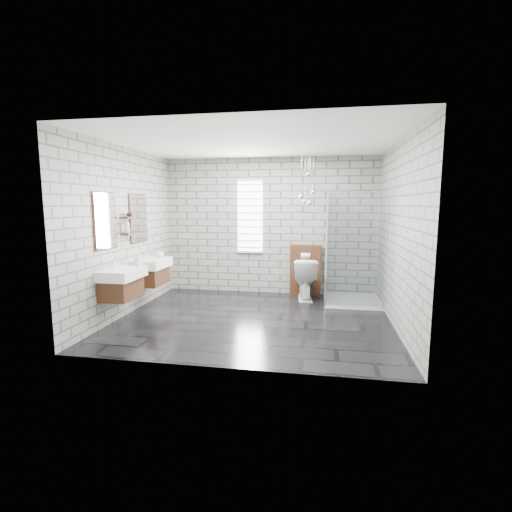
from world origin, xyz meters
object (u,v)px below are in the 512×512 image
(vanity_right, at_px, (150,264))
(shower_enclosure, at_px, (347,276))
(vanity_left, at_px, (120,275))
(cistern_panel, at_px, (305,270))
(toilet, at_px, (305,278))

(vanity_right, distance_m, shower_enclosure, 3.51)
(vanity_left, distance_m, shower_enclosure, 3.86)
(vanity_left, relative_size, shower_enclosure, 0.77)
(cistern_panel, bearing_deg, vanity_left, -138.81)
(vanity_left, xyz_separation_m, toilet, (2.64, 2.02, -0.36))
(shower_enclosure, relative_size, toilet, 2.59)
(vanity_right, bearing_deg, shower_enclosure, 13.21)
(vanity_left, relative_size, vanity_right, 1.00)
(vanity_right, distance_m, cistern_panel, 2.96)
(vanity_right, relative_size, shower_enclosure, 0.77)
(vanity_right, relative_size, toilet, 2.00)
(cistern_panel, relative_size, toilet, 1.27)
(vanity_left, xyz_separation_m, cistern_panel, (2.64, 2.31, -0.26))
(vanity_right, bearing_deg, toilet, 21.34)
(vanity_left, bearing_deg, shower_enclosure, 27.71)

